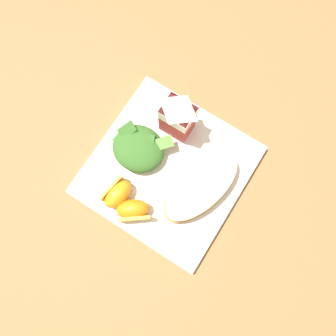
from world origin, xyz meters
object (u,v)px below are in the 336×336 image
Objects in this scene: cheesy_pizza_bread at (201,187)px; milk_carton at (178,116)px; white_plate at (168,170)px; orange_wedge_middle at (133,210)px; green_salad_pile at (140,147)px; orange_wedge_front at (117,194)px.

milk_carton is (-0.10, 0.08, 0.04)m from cheesy_pizza_bread.
orange_wedge_middle is (-0.01, -0.10, 0.03)m from white_plate.
green_salad_pile is 1.64× the size of orange_wedge_front.
milk_carton reaches higher than orange_wedge_middle.
milk_carton is (0.04, 0.08, 0.04)m from green_salad_pile.
cheesy_pizza_bread is at bearing 36.79° from orange_wedge_front.
orange_wedge_front is (0.01, -0.10, -0.00)m from green_salad_pile.
white_plate is at bearing -69.41° from milk_carton.
orange_wedge_middle is (0.02, -0.18, -0.04)m from milk_carton.
white_plate is 4.03× the size of orange_wedge_middle.
green_salad_pile is 0.09m from milk_carton.
white_plate is 1.51× the size of cheesy_pizza_bread.
milk_carton is at bearing 110.59° from white_plate.
orange_wedge_middle reaches higher than cheesy_pizza_bread.
orange_wedge_middle is (0.04, -0.01, 0.00)m from orange_wedge_front.
milk_carton reaches higher than orange_wedge_front.
cheesy_pizza_bread is at bearing 51.12° from orange_wedge_middle.
orange_wedge_front is (-0.02, -0.17, -0.04)m from milk_carton.
milk_carton is at bearing 64.98° from green_salad_pile.
white_plate is 4.32× the size of orange_wedge_front.
milk_carton is 0.19m from orange_wedge_middle.
cheesy_pizza_bread is at bearing -1.53° from green_salad_pile.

